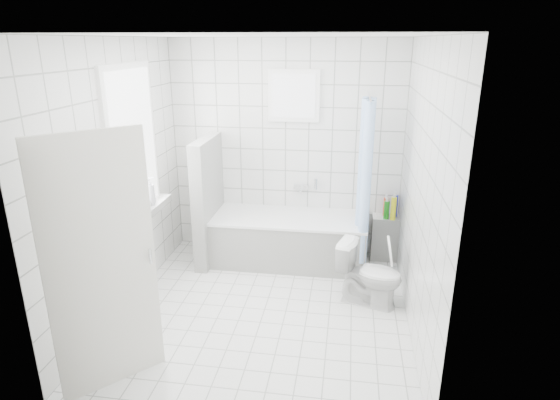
# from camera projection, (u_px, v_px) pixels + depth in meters

# --- Properties ---
(ground) EXTENTS (3.00, 3.00, 0.00)m
(ground) POSITION_uv_depth(u_px,v_px,m) (265.00, 309.00, 4.70)
(ground) COLOR white
(ground) RESTS_ON ground
(ceiling) EXTENTS (3.00, 3.00, 0.00)m
(ceiling) POSITION_uv_depth(u_px,v_px,m) (261.00, 35.00, 3.85)
(ceiling) COLOR white
(ceiling) RESTS_ON ground
(wall_back) EXTENTS (2.80, 0.02, 2.60)m
(wall_back) POSITION_uv_depth(u_px,v_px,m) (286.00, 150.00, 5.68)
(wall_back) COLOR white
(wall_back) RESTS_ON ground
(wall_front) EXTENTS (2.80, 0.02, 2.60)m
(wall_front) POSITION_uv_depth(u_px,v_px,m) (219.00, 257.00, 2.87)
(wall_front) COLOR white
(wall_front) RESTS_ON ground
(wall_left) EXTENTS (0.02, 3.00, 2.60)m
(wall_left) POSITION_uv_depth(u_px,v_px,m) (119.00, 179.00, 4.47)
(wall_left) COLOR white
(wall_left) RESTS_ON ground
(wall_right) EXTENTS (0.02, 3.00, 2.60)m
(wall_right) POSITION_uv_depth(u_px,v_px,m) (421.00, 193.00, 4.08)
(wall_right) COLOR white
(wall_right) RESTS_ON ground
(window_left) EXTENTS (0.01, 0.90, 1.40)m
(window_left) POSITION_uv_depth(u_px,v_px,m) (134.00, 142.00, 4.65)
(window_left) COLOR white
(window_left) RESTS_ON wall_left
(window_back) EXTENTS (0.50, 0.01, 0.50)m
(window_back) POSITION_uv_depth(u_px,v_px,m) (294.00, 96.00, 5.41)
(window_back) COLOR white
(window_back) RESTS_ON wall_back
(window_sill) EXTENTS (0.18, 1.02, 0.08)m
(window_sill) POSITION_uv_depth(u_px,v_px,m) (146.00, 212.00, 4.88)
(window_sill) COLOR white
(window_sill) RESTS_ON wall_left
(door) EXTENTS (0.58, 0.61, 2.00)m
(door) POSITION_uv_depth(u_px,v_px,m) (102.00, 267.00, 3.40)
(door) COLOR silver
(door) RESTS_ON ground
(bathtub) EXTENTS (1.82, 0.77, 0.58)m
(bathtub) POSITION_uv_depth(u_px,v_px,m) (289.00, 239.00, 5.64)
(bathtub) COLOR white
(bathtub) RESTS_ON ground
(partition_wall) EXTENTS (0.15, 0.85, 1.50)m
(partition_wall) POSITION_uv_depth(u_px,v_px,m) (208.00, 200.00, 5.58)
(partition_wall) COLOR white
(partition_wall) RESTS_ON ground
(tiled_ledge) EXTENTS (0.40, 0.24, 0.55)m
(tiled_ledge) POSITION_uv_depth(u_px,v_px,m) (388.00, 238.00, 5.72)
(tiled_ledge) COLOR white
(tiled_ledge) RESTS_ON ground
(toilet) EXTENTS (0.72, 0.53, 0.65)m
(toilet) POSITION_uv_depth(u_px,v_px,m) (370.00, 274.00, 4.72)
(toilet) COLOR white
(toilet) RESTS_ON ground
(curtain_rod) EXTENTS (0.02, 0.80, 0.02)m
(curtain_rod) POSITION_uv_depth(u_px,v_px,m) (369.00, 96.00, 4.95)
(curtain_rod) COLOR silver
(curtain_rod) RESTS_ON wall_back
(shower_curtain) EXTENTS (0.14, 0.48, 1.78)m
(shower_curtain) POSITION_uv_depth(u_px,v_px,m) (365.00, 181.00, 5.11)
(shower_curtain) COLOR #5292F0
(shower_curtain) RESTS_ON curtain_rod
(tub_faucet) EXTENTS (0.18, 0.06, 0.06)m
(tub_faucet) POSITION_uv_depth(u_px,v_px,m) (301.00, 187.00, 5.76)
(tub_faucet) COLOR silver
(tub_faucet) RESTS_ON wall_back
(sill_bottles) EXTENTS (0.20, 0.44, 0.31)m
(sill_bottles) POSITION_uv_depth(u_px,v_px,m) (146.00, 197.00, 4.84)
(sill_bottles) COLOR #BBBAC1
(sill_bottles) RESTS_ON window_sill
(ledge_bottles) EXTENTS (0.17, 0.19, 0.28)m
(ledge_bottles) POSITION_uv_depth(u_px,v_px,m) (391.00, 208.00, 5.56)
(ledge_bottles) COLOR #168215
(ledge_bottles) RESTS_ON tiled_ledge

